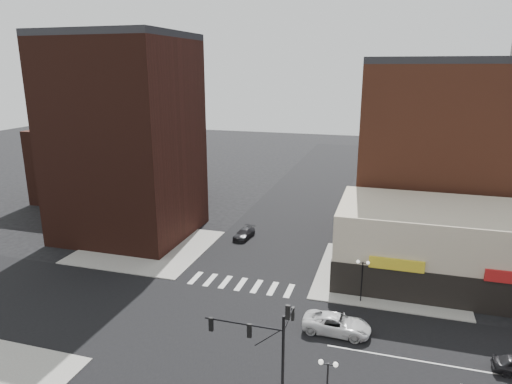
% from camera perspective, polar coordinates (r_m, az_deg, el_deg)
% --- Properties ---
extents(ground, '(240.00, 240.00, 0.00)m').
position_cam_1_polar(ground, '(41.29, -5.53, -16.35)').
color(ground, black).
rests_on(ground, ground).
extents(road_ew, '(200.00, 14.00, 0.02)m').
position_cam_1_polar(road_ew, '(41.29, -5.53, -16.34)').
color(road_ew, black).
rests_on(road_ew, ground).
extents(road_ns, '(14.00, 200.00, 0.02)m').
position_cam_1_polar(road_ns, '(41.29, -5.53, -16.34)').
color(road_ns, black).
rests_on(road_ns, ground).
extents(sidewalk_nw, '(15.00, 15.00, 0.12)m').
position_cam_1_polar(sidewalk_nw, '(58.82, -13.41, -6.65)').
color(sidewalk_nw, gray).
rests_on(sidewalk_nw, ground).
extents(sidewalk_ne, '(15.00, 15.00, 0.12)m').
position_cam_1_polar(sidewalk_ne, '(51.64, 16.26, -10.04)').
color(sidewalk_ne, gray).
rests_on(sidewalk_ne, ground).
extents(building_nw, '(16.00, 15.00, 25.00)m').
position_cam_1_polar(building_nw, '(61.19, -15.95, 6.14)').
color(building_nw, '#341710').
rests_on(building_nw, ground).
extents(building_nw_low, '(20.00, 18.00, 12.00)m').
position_cam_1_polar(building_nw_low, '(82.11, -17.56, 3.61)').
color(building_nw_low, '#341710').
rests_on(building_nw_low, ground).
extents(building_ne_midrise, '(18.00, 15.00, 22.00)m').
position_cam_1_polar(building_ne_midrise, '(63.04, 21.32, 4.55)').
color(building_ne_midrise, brown).
rests_on(building_ne_midrise, ground).
extents(building_ne_row, '(24.20, 12.20, 8.00)m').
position_cam_1_polar(building_ne_row, '(51.35, 23.84, -6.98)').
color(building_ne_row, '#BBAF94').
rests_on(building_ne_row, ground).
extents(traffic_signal, '(5.59, 3.09, 7.77)m').
position_cam_1_polar(traffic_signal, '(30.39, 1.73, -17.95)').
color(traffic_signal, black).
rests_on(traffic_signal, ground).
extents(street_lamp_se_a, '(1.22, 0.32, 4.16)m').
position_cam_1_polar(street_lamp_se_a, '(30.65, 8.95, -21.65)').
color(street_lamp_se_a, black).
rests_on(street_lamp_se_a, sidewalk_se).
extents(street_lamp_ne, '(1.22, 0.32, 4.16)m').
position_cam_1_polar(street_lamp_ne, '(44.41, 13.16, -9.51)').
color(street_lamp_ne, black).
rests_on(street_lamp_ne, sidewalk_ne).
extents(white_suv, '(5.76, 2.79, 1.58)m').
position_cam_1_polar(white_suv, '(40.48, 10.07, -15.93)').
color(white_suv, silver).
rests_on(white_suv, ground).
extents(dark_sedan_north, '(2.23, 4.46, 1.24)m').
position_cam_1_polar(dark_sedan_north, '(59.92, -1.49, -5.22)').
color(dark_sedan_north, black).
rests_on(dark_sedan_north, ground).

